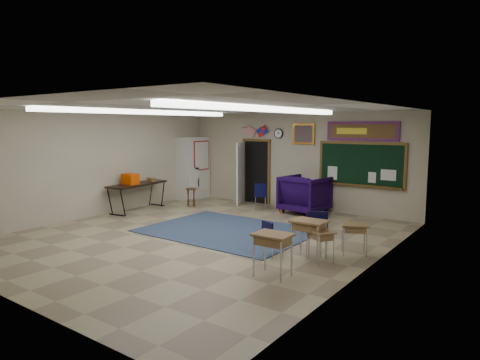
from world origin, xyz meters
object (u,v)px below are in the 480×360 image
Objects in this scene: wingback_armchair at (305,194)px; student_desk_front_left at (309,238)px; student_desk_front_right at (354,238)px; wooden_stool at (191,197)px; folding_table at (137,196)px.

wingback_armchair is 4.51m from student_desk_front_left.
student_desk_front_right is (2.74, -3.15, -0.21)m from wingback_armchair.
wooden_stool is at bearing 153.42° from student_desk_front_left.
student_desk_front_right is 0.31× the size of folding_table.
folding_table is at bearing 37.52° from wingback_armchair.
student_desk_front_right is (0.61, 0.82, -0.08)m from student_desk_front_left.
student_desk_front_right is 7.14m from folding_table.
folding_table is (-4.38, -2.66, -0.10)m from wingback_armchair.
wingback_armchair reaches higher than student_desk_front_right.
wingback_armchair is 4.18m from student_desk_front_right.
folding_table is 1.69m from wooden_stool.
folding_table is at bearing 148.64° from student_desk_front_right.
student_desk_front_left reaches higher than wooden_stool.
folding_table is (-7.12, 0.49, 0.10)m from student_desk_front_right.
wooden_stool is (-3.42, -1.26, -0.25)m from wingback_armchair.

